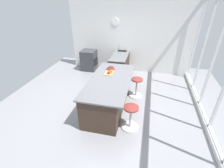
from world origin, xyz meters
name	(u,v)px	position (x,y,z in m)	size (l,w,h in m)	color
ground_plane	(115,105)	(0.00, 0.00, 0.00)	(7.02, 7.02, 0.00)	gray
window_panel_rear	(218,74)	(0.00, 2.45, 1.30)	(5.40, 0.12, 2.91)	silver
interior_partition_left	(129,36)	(-2.70, 0.00, 1.46)	(0.15, 4.89, 2.91)	silver
sink_cabinet	(121,62)	(-2.35, -0.24, 0.45)	(2.14, 0.60, 1.17)	#38281E
oven_range	(89,60)	(-2.35, -1.66, 0.43)	(0.60, 0.61, 0.86)	#38383D
kitchen_island	(109,93)	(0.08, -0.17, 0.46)	(2.32, 1.11, 0.90)	#38281E
stool_by_window	(136,88)	(-0.65, 0.56, 0.30)	(0.44, 0.44, 0.63)	#B7B7BC
stool_middle	(130,118)	(0.81, 0.56, 0.30)	(0.44, 0.44, 0.63)	#B7B7BC
cutting_board	(109,73)	(-0.29, -0.25, 0.91)	(0.36, 0.24, 0.02)	tan
apple_red	(109,72)	(-0.22, -0.24, 0.96)	(0.08, 0.08, 0.08)	red
apple_green	(112,71)	(-0.34, -0.18, 0.96)	(0.07, 0.07, 0.07)	#609E2D
fruit_bowl	(111,68)	(-0.56, -0.26, 0.94)	(0.24, 0.24, 0.07)	#993833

